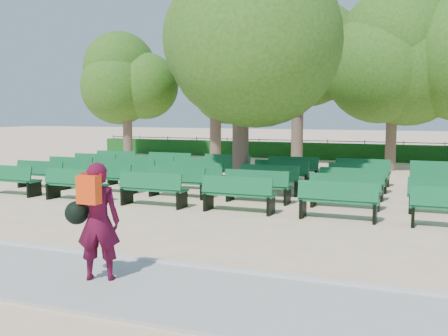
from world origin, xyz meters
name	(u,v)px	position (x,y,z in m)	size (l,w,h in m)	color
ground	(215,200)	(0.00, 0.00, 0.00)	(120.00, 120.00, 0.00)	beige
paving	(44,274)	(0.00, -7.40, 0.03)	(30.00, 2.20, 0.06)	#AAABA6
curb	(88,254)	(0.00, -6.25, 0.05)	(30.00, 0.12, 0.10)	silver
hedge	(308,151)	(0.00, 14.00, 0.45)	(26.00, 0.70, 0.90)	#145119
fence	(310,158)	(0.00, 14.40, 0.00)	(26.00, 0.10, 1.02)	black
tree_line	(292,166)	(0.00, 10.00, 0.00)	(21.80, 6.80, 7.04)	#36661B
bench_array	(234,189)	(0.00, 1.65, 0.10)	(1.93, 0.67, 1.20)	#116231
tree_among	(241,49)	(0.22, 1.66, 4.62)	(5.00, 5.00, 6.90)	brown
person	(96,219)	(1.00, -7.38, 1.00)	(0.91, 0.65, 1.82)	#4C0A23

